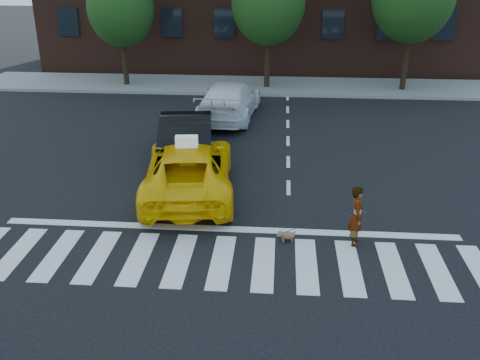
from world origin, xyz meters
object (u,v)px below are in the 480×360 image
object	(u,v)px
taxi	(189,168)
dog	(286,235)
white_suv	(229,100)
tree_left	(120,0)
black_sedan	(187,133)
woman	(357,216)

from	to	relation	value
taxi	dog	world-z (taller)	taxi
taxi	white_suv	distance (m)	7.87
tree_left	taxi	world-z (taller)	tree_left
black_sedan	woman	world-z (taller)	black_sedan
tree_left	taxi	size ratio (longest dim) A/B	1.18
taxi	black_sedan	distance (m)	3.19
taxi	white_suv	world-z (taller)	white_suv
tree_left	woman	world-z (taller)	tree_left
tree_left	woman	xyz separation A→B (m)	(10.20, -15.90, -3.66)
black_sedan	dog	size ratio (longest dim) A/B	9.83
black_sedan	woman	size ratio (longest dim) A/B	3.19
white_suv	woman	xyz separation A→B (m)	(4.19, -10.62, -0.00)
white_suv	black_sedan	bearing A→B (deg)	82.30
tree_left	dog	bearing A→B (deg)	-61.94
tree_left	woman	distance (m)	19.24
taxi	tree_left	bearing A→B (deg)	-73.72
black_sedan	woman	distance (m)	7.89
tree_left	black_sedan	world-z (taller)	tree_left
black_sedan	dog	xyz separation A→B (m)	(3.51, -5.91, -0.65)
taxi	dog	size ratio (longest dim) A/B	10.88
taxi	woman	world-z (taller)	woman
black_sedan	woman	xyz separation A→B (m)	(5.24, -5.90, -0.04)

